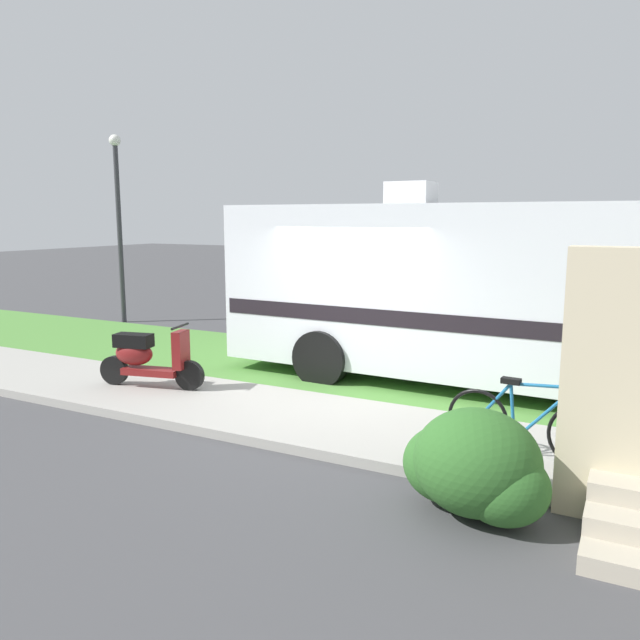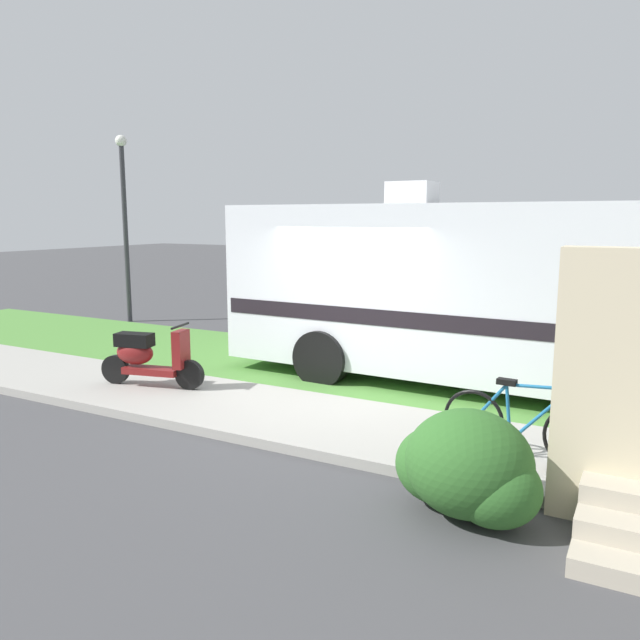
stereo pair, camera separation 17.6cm
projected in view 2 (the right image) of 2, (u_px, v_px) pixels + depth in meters
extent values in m
plane|color=#424244|center=(334.00, 399.00, 9.16)|extent=(80.00, 80.00, 0.00)
cube|color=#9E9B93|center=(292.00, 417.00, 8.11)|extent=(24.00, 2.00, 0.12)
cube|color=#4C8438|center=(375.00, 374.00, 10.45)|extent=(24.00, 3.40, 0.08)
cube|color=silver|center=(483.00, 288.00, 9.49)|extent=(8.03, 2.61, 2.54)
cube|color=black|center=(482.00, 313.00, 9.55)|extent=(7.87, 2.63, 0.24)
cube|color=silver|center=(412.00, 193.00, 9.84)|extent=(0.71, 0.62, 0.36)
cylinder|color=black|center=(382.00, 334.00, 11.75)|extent=(0.91, 0.30, 0.90)
cylinder|color=black|center=(321.00, 358.00, 9.76)|extent=(0.91, 0.30, 0.90)
cylinder|color=black|center=(190.00, 375.00, 9.18)|extent=(0.45, 0.19, 0.44)
cylinder|color=black|center=(116.00, 369.00, 9.52)|extent=(0.45, 0.19, 0.44)
cube|color=maroon|center=(152.00, 371.00, 9.35)|extent=(0.92, 0.47, 0.10)
cube|color=black|center=(134.00, 340.00, 9.35)|extent=(0.60, 0.38, 0.20)
ellipsoid|color=maroon|center=(135.00, 353.00, 9.38)|extent=(0.65, 0.42, 0.36)
cube|color=maroon|center=(181.00, 349.00, 9.15)|extent=(0.21, 0.34, 0.56)
cylinder|color=black|center=(180.00, 326.00, 9.10)|extent=(0.15, 0.50, 0.04)
sphere|color=white|center=(181.00, 337.00, 9.12)|extent=(0.12, 0.12, 0.12)
torus|color=black|center=(577.00, 439.00, 6.20)|extent=(0.68, 0.10, 0.68)
torus|color=black|center=(473.00, 420.00, 6.78)|extent=(0.68, 0.10, 0.68)
cylinder|color=#1E6699|center=(540.00, 416.00, 6.37)|extent=(0.61, 0.09, 0.68)
cylinder|color=#1E6699|center=(508.00, 413.00, 6.55)|extent=(0.10, 0.04, 0.61)
cylinder|color=#1E6699|center=(538.00, 387.00, 6.34)|extent=(0.65, 0.09, 0.09)
cylinder|color=#1E6699|center=(491.00, 430.00, 6.68)|extent=(0.42, 0.07, 0.19)
cylinder|color=#1E6699|center=(490.00, 403.00, 6.65)|extent=(0.37, 0.07, 0.47)
cylinder|color=#1E6699|center=(574.00, 414.00, 6.18)|extent=(0.12, 0.05, 0.51)
cube|color=black|center=(507.00, 382.00, 6.51)|extent=(0.21, 0.12, 0.06)
cylinder|color=black|center=(572.00, 385.00, 6.15)|extent=(0.07, 0.52, 0.03)
ellipsoid|color=#2D6026|center=(469.00, 463.00, 5.46)|extent=(1.13, 1.02, 0.96)
ellipsoid|color=#2D6026|center=(441.00, 465.00, 5.71)|extent=(0.85, 0.76, 0.72)
ellipsoid|color=#2D6026|center=(495.00, 488.00, 5.29)|extent=(0.79, 0.71, 0.67)
cylinder|color=brown|center=(564.00, 463.00, 6.19)|extent=(0.07, 0.07, 0.22)
cylinder|color=brown|center=(565.00, 450.00, 6.17)|extent=(0.03, 0.03, 0.04)
cylinder|color=black|center=(565.00, 448.00, 6.17)|extent=(0.04, 0.04, 0.02)
cylinder|color=#333338|center=(126.00, 236.00, 15.56)|extent=(0.12, 0.12, 4.36)
sphere|color=silver|center=(121.00, 141.00, 15.18)|extent=(0.28, 0.28, 0.28)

